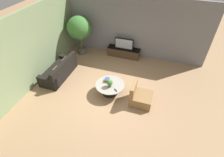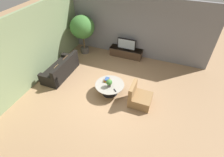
% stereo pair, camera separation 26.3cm
% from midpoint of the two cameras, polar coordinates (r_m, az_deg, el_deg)
% --- Properties ---
extents(ground_plane, '(24.00, 24.00, 0.00)m').
position_cam_midpoint_polar(ground_plane, '(7.14, 0.05, -5.01)').
color(ground_plane, '#9E7A56').
extents(back_wall_stone, '(7.40, 0.12, 3.00)m').
position_cam_midpoint_polar(back_wall_stone, '(8.92, 7.98, 16.11)').
color(back_wall_stone, slate).
rests_on(back_wall_stone, ground).
extents(side_wall_left, '(0.12, 7.40, 3.00)m').
position_cam_midpoint_polar(side_wall_left, '(7.92, -22.32, 10.23)').
color(side_wall_left, gray).
rests_on(side_wall_left, ground).
extents(media_console, '(1.71, 0.50, 0.46)m').
position_cam_midpoint_polar(media_console, '(9.27, 5.42, 8.49)').
color(media_console, '#473323').
rests_on(media_console, ground).
extents(television, '(0.95, 0.13, 0.55)m').
position_cam_midpoint_polar(television, '(9.03, 5.60, 11.13)').
color(television, black).
rests_on(television, media_console).
extents(coffee_table, '(1.15, 1.15, 0.46)m').
position_cam_midpoint_polar(coffee_table, '(6.97, 0.32, -2.76)').
color(coffee_table, black).
rests_on(coffee_table, ground).
extents(couch_by_wall, '(0.84, 1.91, 0.84)m').
position_cam_midpoint_polar(couch_by_wall, '(8.21, -15.42, 2.85)').
color(couch_by_wall, black).
rests_on(couch_by_wall, ground).
extents(armchair_wicker, '(0.80, 0.76, 0.86)m').
position_cam_midpoint_polar(armchair_wicker, '(6.70, 9.96, -6.31)').
color(armchair_wicker, olive).
rests_on(armchair_wicker, ground).
extents(potted_palm_tall, '(1.21, 1.21, 2.02)m').
position_cam_midpoint_polar(potted_palm_tall, '(9.14, -8.81, 16.01)').
color(potted_palm_tall, '#514C47').
rests_on(potted_palm_tall, ground).
extents(potted_plant_tabletop, '(0.24, 0.24, 0.33)m').
position_cam_midpoint_polar(potted_plant_tabletop, '(6.66, 0.21, -1.40)').
color(potted_plant_tabletop, '#514C47').
rests_on(potted_plant_tabletop, coffee_table).
extents(book_stack, '(0.25, 0.26, 0.12)m').
position_cam_midpoint_polar(book_stack, '(6.99, -0.58, -0.51)').
color(book_stack, gold).
rests_on(book_stack, coffee_table).
extents(remote_black, '(0.15, 0.14, 0.02)m').
position_cam_midpoint_polar(remote_black, '(6.62, 2.09, -3.88)').
color(remote_black, black).
rests_on(remote_black, coffee_table).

